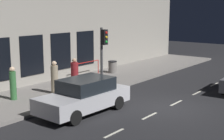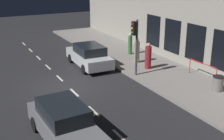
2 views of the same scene
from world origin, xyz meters
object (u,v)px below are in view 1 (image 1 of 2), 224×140
at_px(traffic_light, 103,48).
at_px(trash_bin, 112,67).
at_px(pedestrian_2, 75,75).
at_px(pedestrian_0, 55,79).
at_px(parked_car_0, 84,96).
at_px(pedestrian_1, 13,84).

distance_m(traffic_light, trash_bin, 5.49).
bearing_deg(pedestrian_2, pedestrian_0, 151.13).
height_order(parked_car_0, pedestrian_1, pedestrian_1).
distance_m(traffic_light, parked_car_0, 4.16).
bearing_deg(pedestrian_1, trash_bin, -83.82).
bearing_deg(pedestrian_1, parked_car_0, -162.37).
bearing_deg(trash_bin, pedestrian_0, 99.59).
relative_size(pedestrian_1, pedestrian_2, 0.97).
bearing_deg(pedestrian_0, pedestrian_1, -87.67).
bearing_deg(trash_bin, pedestrian_2, 102.93).
height_order(pedestrian_0, pedestrian_2, pedestrian_0).
distance_m(pedestrian_1, pedestrian_2, 3.73).
bearing_deg(traffic_light, pedestrian_1, 62.14).
relative_size(pedestrian_0, pedestrian_1, 1.05).
bearing_deg(traffic_light, pedestrian_2, 25.51).
relative_size(traffic_light, pedestrian_2, 2.00).
relative_size(pedestrian_2, trash_bin, 2.07).
relative_size(pedestrian_0, trash_bin, 2.10).
relative_size(parked_car_0, trash_bin, 5.43).
height_order(traffic_light, pedestrian_2, traffic_light).
bearing_deg(pedestrian_0, pedestrian_2, 109.19).
bearing_deg(parked_car_0, pedestrian_2, -37.96).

